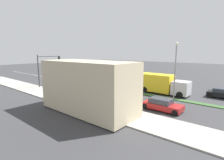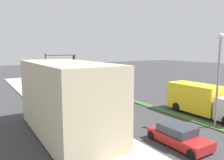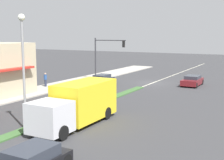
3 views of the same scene
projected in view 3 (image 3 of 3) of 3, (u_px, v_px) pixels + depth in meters
name	position (u px, v px, depth m)	size (l,w,h in m)	color
ground_plane	(69.00, 114.00, 24.42)	(160.00, 160.00, 0.00)	#38383A
lane_marking_center	(153.00, 83.00, 40.06)	(0.16, 60.00, 0.01)	beige
traffic_signal_main	(105.00, 52.00, 40.88)	(4.59, 0.34, 5.60)	#333338
street_lamp	(23.00, 57.00, 19.64)	(0.44, 0.44, 7.37)	gray
pedestrian	(45.00, 79.00, 36.52)	(0.34, 0.34, 1.61)	#282D42
warning_aframe_sign	(108.00, 77.00, 42.02)	(0.45, 0.53, 0.84)	orange
delivery_truck	(78.00, 104.00, 21.48)	(2.44, 7.50, 2.87)	silver
sedan_dark	(101.00, 80.00, 38.41)	(1.74, 3.82, 1.27)	black
coupe_blue	(89.00, 91.00, 30.80)	(1.86, 3.84, 1.25)	#284793
sedan_maroon	(192.00, 81.00, 37.84)	(1.90, 3.95, 1.22)	maroon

